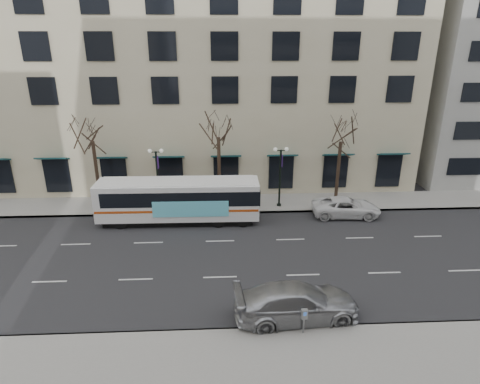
{
  "coord_description": "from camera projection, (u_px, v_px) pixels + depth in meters",
  "views": [
    {
      "loc": [
        0.2,
        -22.89,
        13.24
      ],
      "look_at": [
        1.37,
        1.44,
        4.0
      ],
      "focal_mm": 30.0,
      "sensor_mm": 36.0,
      "label": 1
    }
  ],
  "objects": [
    {
      "name": "tree_far_mid",
      "position": [
        218.0,
        125.0,
        31.84
      ],
      "size": [
        3.6,
        3.6,
        8.55
      ],
      "color": "black",
      "rests_on": "ground"
    },
    {
      "name": "ground",
      "position": [
        220.0,
        258.0,
        26.06
      ],
      "size": [
        160.0,
        160.0,
        0.0
      ],
      "primitive_type": "plane",
      "color": "black",
      "rests_on": "ground"
    },
    {
      "name": "lamp_post_right",
      "position": [
        280.0,
        174.0,
        32.91
      ],
      "size": [
        1.22,
        0.45,
        5.21
      ],
      "color": "black",
      "rests_on": "ground"
    },
    {
      "name": "tree_far_left",
      "position": [
        91.0,
        129.0,
        31.46
      ],
      "size": [
        3.6,
        3.6,
        8.34
      ],
      "color": "black",
      "rests_on": "ground"
    },
    {
      "name": "pay_station",
      "position": [
        304.0,
        316.0,
        18.82
      ],
      "size": [
        0.3,
        0.21,
        1.33
      ],
      "rotation": [
        0.0,
        0.0,
        0.07
      ],
      "color": "gray",
      "rests_on": "sidewalk_near"
    },
    {
      "name": "lamp_post_left",
      "position": [
        158.0,
        176.0,
        32.45
      ],
      "size": [
        1.22,
        0.45,
        5.21
      ],
      "color": "black",
      "rests_on": "ground"
    },
    {
      "name": "tree_far_right",
      "position": [
        342.0,
        130.0,
        32.46
      ],
      "size": [
        3.6,
        3.6,
        8.06
      ],
      "color": "black",
      "rests_on": "ground"
    },
    {
      "name": "sidewalk_far",
      "position": [
        278.0,
        203.0,
        34.67
      ],
      "size": [
        80.0,
        4.0,
        0.15
      ],
      "primitive_type": "cube",
      "color": "gray",
      "rests_on": "ground"
    },
    {
      "name": "silver_car",
      "position": [
        297.0,
        302.0,
        20.12
      ],
      "size": [
        6.5,
        3.08,
        1.83
      ],
      "primitive_type": "imported",
      "rotation": [
        0.0,
        0.0,
        1.65
      ],
      "color": "#AAACB2",
      "rests_on": "ground"
    },
    {
      "name": "city_bus",
      "position": [
        180.0,
        199.0,
        30.69
      ],
      "size": [
        12.34,
        2.83,
        3.34
      ],
      "rotation": [
        0.0,
        0.0,
        -0.01
      ],
      "color": "white",
      "rests_on": "ground"
    },
    {
      "name": "building_hotel",
      "position": [
        198.0,
        53.0,
        41.33
      ],
      "size": [
        40.0,
        20.0,
        24.0
      ],
      "primitive_type": "cube",
      "color": "#C3B795",
      "rests_on": "ground"
    },
    {
      "name": "white_pickup",
      "position": [
        346.0,
        207.0,
        32.05
      ],
      "size": [
        5.53,
        2.81,
        1.5
      ],
      "primitive_type": "imported",
      "rotation": [
        0.0,
        0.0,
        1.51
      ],
      "color": "white",
      "rests_on": "ground"
    }
  ]
}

